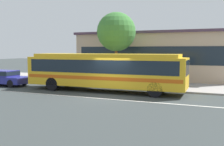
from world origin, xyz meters
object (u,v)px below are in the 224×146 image
(transit_bus, at_px, (105,70))
(sedan_behind_bus, at_px, (3,77))
(pedestrian_waiting_near_sign, at_px, (125,74))
(street_tree_near_stop, at_px, (116,32))
(pedestrian_walking_along_curb, at_px, (166,76))
(pedestrian_standing_by_tree, at_px, (134,75))

(transit_bus, height_order, sedan_behind_bus, transit_bus)
(pedestrian_waiting_near_sign, xyz_separation_m, street_tree_near_stop, (-1.35, 1.46, 3.50))
(sedan_behind_bus, relative_size, pedestrian_waiting_near_sign, 2.66)
(transit_bus, distance_m, street_tree_near_stop, 5.15)
(pedestrian_walking_along_curb, relative_size, street_tree_near_stop, 0.27)
(transit_bus, height_order, pedestrian_waiting_near_sign, transit_bus)
(sedan_behind_bus, height_order, pedestrian_walking_along_curb, pedestrian_walking_along_curb)
(sedan_behind_bus, bearing_deg, pedestrian_walking_along_curb, 9.59)
(pedestrian_standing_by_tree, xyz_separation_m, street_tree_near_stop, (-2.19, 1.71, 3.52))
(transit_bus, height_order, pedestrian_standing_by_tree, transit_bus)
(pedestrian_standing_by_tree, bearing_deg, pedestrian_walking_along_curb, -9.13)
(transit_bus, distance_m, pedestrian_waiting_near_sign, 2.79)
(pedestrian_waiting_near_sign, distance_m, pedestrian_standing_by_tree, 0.88)
(street_tree_near_stop, bearing_deg, pedestrian_walking_along_curb, -23.79)
(sedan_behind_bus, height_order, pedestrian_standing_by_tree, pedestrian_standing_by_tree)
(pedestrian_waiting_near_sign, xyz_separation_m, pedestrian_walking_along_curb, (3.49, -0.67, -0.00))
(pedestrian_standing_by_tree, bearing_deg, sedan_behind_bus, -166.01)
(street_tree_near_stop, bearing_deg, pedestrian_waiting_near_sign, -47.22)
(sedan_behind_bus, bearing_deg, pedestrian_waiting_near_sign, 16.44)
(sedan_behind_bus, bearing_deg, transit_bus, 1.73)
(transit_bus, relative_size, pedestrian_standing_by_tree, 7.16)
(sedan_behind_bus, xyz_separation_m, pedestrian_standing_by_tree, (10.86, 2.71, 0.36))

